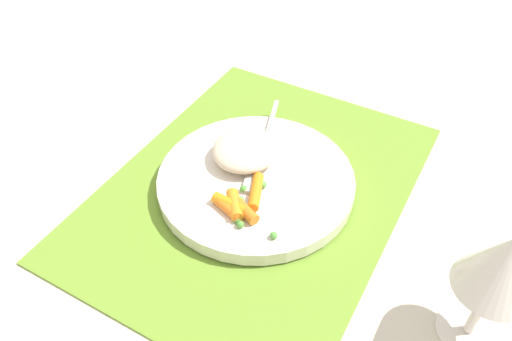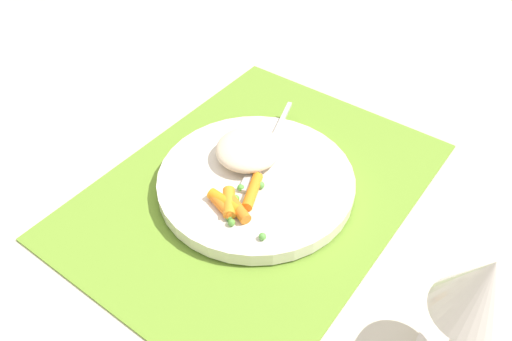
{
  "view_description": "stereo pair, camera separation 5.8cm",
  "coord_description": "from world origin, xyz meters",
  "px_view_note": "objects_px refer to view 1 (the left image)",
  "views": [
    {
      "loc": [
        0.41,
        0.23,
        0.47
      ],
      "look_at": [
        0.0,
        0.0,
        0.03
      ],
      "focal_mm": 36.06,
      "sensor_mm": 36.0,
      "label": 1
    },
    {
      "loc": [
        0.38,
        0.28,
        0.47
      ],
      "look_at": [
        0.0,
        0.0,
        0.03
      ],
      "focal_mm": 36.06,
      "sensor_mm": 36.0,
      "label": 2
    }
  ],
  "objects_px": {
    "plate": "(256,181)",
    "wine_glass": "(502,267)",
    "rice_mound": "(245,150)",
    "carrot_portion": "(239,203)",
    "fork": "(262,153)"
  },
  "relations": [
    {
      "from": "plate",
      "to": "fork",
      "type": "relative_size",
      "value": 1.33
    },
    {
      "from": "plate",
      "to": "wine_glass",
      "type": "height_order",
      "value": "wine_glass"
    },
    {
      "from": "rice_mound",
      "to": "fork",
      "type": "height_order",
      "value": "rice_mound"
    },
    {
      "from": "rice_mound",
      "to": "fork",
      "type": "bearing_deg",
      "value": 137.56
    },
    {
      "from": "fork",
      "to": "wine_glass",
      "type": "xyz_separation_m",
      "value": [
        0.11,
        0.3,
        0.08
      ]
    },
    {
      "from": "carrot_portion",
      "to": "wine_glass",
      "type": "height_order",
      "value": "wine_glass"
    },
    {
      "from": "rice_mound",
      "to": "fork",
      "type": "distance_m",
      "value": 0.03
    },
    {
      "from": "carrot_portion",
      "to": "fork",
      "type": "bearing_deg",
      "value": -167.89
    },
    {
      "from": "carrot_portion",
      "to": "wine_glass",
      "type": "distance_m",
      "value": 0.29
    },
    {
      "from": "plate",
      "to": "wine_glass",
      "type": "bearing_deg",
      "value": 76.13
    },
    {
      "from": "carrot_portion",
      "to": "fork",
      "type": "xyz_separation_m",
      "value": [
        -0.09,
        -0.02,
        -0.0
      ]
    },
    {
      "from": "plate",
      "to": "rice_mound",
      "type": "distance_m",
      "value": 0.04
    },
    {
      "from": "rice_mound",
      "to": "wine_glass",
      "type": "height_order",
      "value": "wine_glass"
    },
    {
      "from": "wine_glass",
      "to": "carrot_portion",
      "type": "bearing_deg",
      "value": -93.05
    },
    {
      "from": "wine_glass",
      "to": "rice_mound",
      "type": "bearing_deg",
      "value": -106.48
    }
  ]
}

